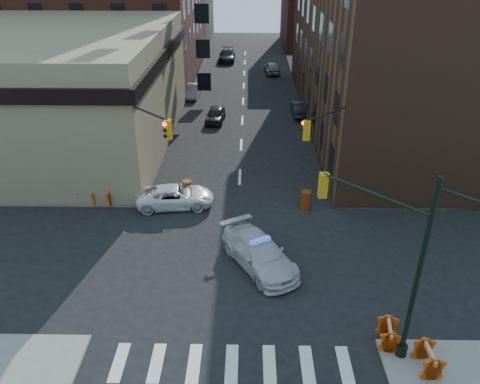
{
  "coord_description": "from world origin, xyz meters",
  "views": [
    {
      "loc": [
        0.58,
        -19.93,
        14.83
      ],
      "look_at": [
        0.13,
        3.61,
        2.2
      ],
      "focal_mm": 35.0,
      "sensor_mm": 36.0,
      "label": 1
    }
  ],
  "objects_px": {
    "parked_car_wnear": "(215,115)",
    "barricade_nw_a": "(88,197)",
    "parked_car_enear": "(300,108)",
    "pedestrian_b": "(113,184)",
    "barrel_road": "(306,200)",
    "barricade_se_a": "(388,334)",
    "police_car": "(259,253)",
    "pedestrian_a": "(140,165)",
    "parked_car_wfar": "(192,91)",
    "barrel_bank": "(187,188)",
    "pickup": "(175,196)"
  },
  "relations": [
    {
      "from": "parked_car_enear",
      "to": "pickup",
      "type": "bearing_deg",
      "value": 59.15
    },
    {
      "from": "pedestrian_b",
      "to": "barricade_nw_a",
      "type": "xyz_separation_m",
      "value": [
        -1.33,
        -1.05,
        -0.39
      ]
    },
    {
      "from": "pickup",
      "to": "parked_car_enear",
      "type": "relative_size",
      "value": 1.18
    },
    {
      "from": "parked_car_enear",
      "to": "barrel_road",
      "type": "bearing_deg",
      "value": 83.06
    },
    {
      "from": "parked_car_wnear",
      "to": "parked_car_wfar",
      "type": "relative_size",
      "value": 0.97
    },
    {
      "from": "police_car",
      "to": "parked_car_wnear",
      "type": "bearing_deg",
      "value": 69.53
    },
    {
      "from": "barricade_se_a",
      "to": "parked_car_enear",
      "type": "bearing_deg",
      "value": 9.88
    },
    {
      "from": "barrel_bank",
      "to": "barricade_se_a",
      "type": "distance_m",
      "value": 16.15
    },
    {
      "from": "barricade_nw_a",
      "to": "pedestrian_a",
      "type": "bearing_deg",
      "value": 65.74
    },
    {
      "from": "pedestrian_a",
      "to": "barricade_nw_a",
      "type": "xyz_separation_m",
      "value": [
        -2.58,
        -3.64,
        -0.5
      ]
    },
    {
      "from": "parked_car_enear",
      "to": "barricade_nw_a",
      "type": "relative_size",
      "value": 3.32
    },
    {
      "from": "pedestrian_b",
      "to": "barrel_bank",
      "type": "bearing_deg",
      "value": -16.18
    },
    {
      "from": "pickup",
      "to": "pedestrian_b",
      "type": "height_order",
      "value": "pedestrian_b"
    },
    {
      "from": "barrel_road",
      "to": "barricade_se_a",
      "type": "distance_m",
      "value": 11.62
    },
    {
      "from": "barricade_se_a",
      "to": "police_car",
      "type": "bearing_deg",
      "value": 52.16
    },
    {
      "from": "parked_car_wnear",
      "to": "pedestrian_a",
      "type": "height_order",
      "value": "pedestrian_a"
    },
    {
      "from": "pedestrian_a",
      "to": "pedestrian_b",
      "type": "distance_m",
      "value": 2.88
    },
    {
      "from": "parked_car_enear",
      "to": "pedestrian_b",
      "type": "height_order",
      "value": "pedestrian_b"
    },
    {
      "from": "parked_car_wnear",
      "to": "barricade_nw_a",
      "type": "bearing_deg",
      "value": -109.41
    },
    {
      "from": "police_car",
      "to": "barricade_se_a",
      "type": "distance_m",
      "value": 7.48
    },
    {
      "from": "pickup",
      "to": "parked_car_wnear",
      "type": "distance_m",
      "value": 15.92
    },
    {
      "from": "parked_car_wfar",
      "to": "barrel_bank",
      "type": "distance_m",
      "value": 22.39
    },
    {
      "from": "parked_car_wnear",
      "to": "barrel_road",
      "type": "distance_m",
      "value": 17.3
    },
    {
      "from": "police_car",
      "to": "pedestrian_b",
      "type": "relative_size",
      "value": 3.13
    },
    {
      "from": "parked_car_wnear",
      "to": "barricade_nw_a",
      "type": "height_order",
      "value": "parked_car_wnear"
    },
    {
      "from": "barrel_bank",
      "to": "barricade_se_a",
      "type": "xyz_separation_m",
      "value": [
        9.81,
        -12.83,
        0.09
      ]
    },
    {
      "from": "parked_car_wfar",
      "to": "pedestrian_a",
      "type": "distance_m",
      "value": 20.05
    },
    {
      "from": "parked_car_wnear",
      "to": "barricade_se_a",
      "type": "xyz_separation_m",
      "value": [
        8.9,
        -27.35,
        -0.03
      ]
    },
    {
      "from": "pedestrian_b",
      "to": "parked_car_wfar",
      "type": "bearing_deg",
      "value": 63.47
    },
    {
      "from": "pickup",
      "to": "police_car",
      "type": "bearing_deg",
      "value": -146.68
    },
    {
      "from": "pedestrian_b",
      "to": "barricade_nw_a",
      "type": "height_order",
      "value": "pedestrian_b"
    },
    {
      "from": "parked_car_wfar",
      "to": "barrel_road",
      "type": "height_order",
      "value": "parked_car_wfar"
    },
    {
      "from": "parked_car_wfar",
      "to": "barricade_se_a",
      "type": "height_order",
      "value": "parked_car_wfar"
    },
    {
      "from": "barrel_road",
      "to": "barrel_bank",
      "type": "height_order",
      "value": "barrel_road"
    },
    {
      "from": "parked_car_enear",
      "to": "pedestrian_a",
      "type": "height_order",
      "value": "pedestrian_a"
    },
    {
      "from": "barrel_bank",
      "to": "police_car",
      "type": "bearing_deg",
      "value": -58.23
    },
    {
      "from": "parked_car_wnear",
      "to": "barrel_bank",
      "type": "distance_m",
      "value": 14.55
    },
    {
      "from": "barricade_se_a",
      "to": "barrel_bank",
      "type": "bearing_deg",
      "value": 45.54
    },
    {
      "from": "pickup",
      "to": "barrel_bank",
      "type": "relative_size",
      "value": 4.43
    },
    {
      "from": "parked_car_enear",
      "to": "parked_car_wnear",
      "type": "bearing_deg",
      "value": 11.11
    },
    {
      "from": "parked_car_wfar",
      "to": "pedestrian_b",
      "type": "relative_size",
      "value": 2.38
    },
    {
      "from": "pickup",
      "to": "barricade_se_a",
      "type": "bearing_deg",
      "value": -144.89
    },
    {
      "from": "pedestrian_b",
      "to": "barrel_road",
      "type": "relative_size",
      "value": 1.49
    },
    {
      "from": "pedestrian_a",
      "to": "barricade_se_a",
      "type": "relative_size",
      "value": 1.47
    },
    {
      "from": "parked_car_enear",
      "to": "barrel_bank",
      "type": "bearing_deg",
      "value": 58.81
    },
    {
      "from": "police_car",
      "to": "pickup",
      "type": "bearing_deg",
      "value": 100.29
    },
    {
      "from": "pedestrian_b",
      "to": "police_car",
      "type": "bearing_deg",
      "value": -57.13
    },
    {
      "from": "pedestrian_b",
      "to": "barricade_se_a",
      "type": "bearing_deg",
      "value": -60.47
    },
    {
      "from": "pickup",
      "to": "barricade_se_a",
      "type": "height_order",
      "value": "pickup"
    },
    {
      "from": "parked_car_enear",
      "to": "barrel_road",
      "type": "xyz_separation_m",
      "value": [
        -1.29,
        -17.93,
        -0.11
      ]
    }
  ]
}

